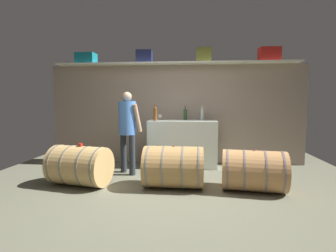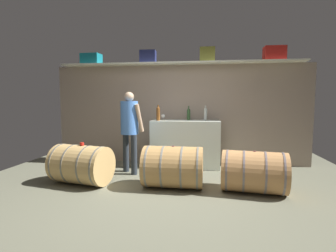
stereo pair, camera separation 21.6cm
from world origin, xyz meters
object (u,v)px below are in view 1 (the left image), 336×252
object	(u,v)px
toolcase_teal	(86,59)
wine_barrel_near	(80,166)
toolcase_navy	(144,57)
wine_barrel_flank	(254,171)
toolcase_red	(269,54)
work_cabinet	(182,143)
wine_glass	(160,116)
wine_barrel_far	(173,167)
winemaker_pouring	(128,124)
wine_bottle_amber	(155,113)
toolcase_olive	(204,55)
wine_bottle_green	(185,114)
tasting_cup	(80,145)
wine_bottle_clear	(202,113)

from	to	relation	value
toolcase_teal	wine_barrel_near	bearing A→B (deg)	-70.56
toolcase_navy	wine_barrel_flank	xyz separation A→B (m)	(1.96, -1.61, -1.97)
toolcase_red	wine_barrel_flank	xyz separation A→B (m)	(-0.60, -1.61, -1.98)
work_cabinet	wine_glass	bearing A→B (deg)	-179.41
work_cabinet	wine_barrel_far	world-z (taller)	work_cabinet
wine_glass	winemaker_pouring	size ratio (longest dim) A/B	0.09
wine_bottle_amber	wine_barrel_flank	distance (m)	2.25
wine_barrel_far	winemaker_pouring	distance (m)	1.31
toolcase_olive	wine_barrel_far	size ratio (longest dim) A/B	0.33
toolcase_navy	wine_bottle_green	world-z (taller)	toolcase_navy
toolcase_olive	wine_barrel_flank	world-z (taller)	toolcase_olive
toolcase_olive	work_cabinet	size ratio (longest dim) A/B	0.22
work_cabinet	wine_barrel_near	world-z (taller)	work_cabinet
toolcase_olive	tasting_cup	xyz separation A→B (m)	(-2.00, -1.59, -1.63)
toolcase_navy	winemaker_pouring	world-z (taller)	toolcase_navy
toolcase_red	wine_barrel_near	xyz separation A→B (m)	(-3.33, -1.59, -1.97)
work_cabinet	wine_barrel_flank	size ratio (longest dim) A/B	1.41
wine_bottle_clear	tasting_cup	xyz separation A→B (m)	(-1.98, -1.46, -0.44)
toolcase_olive	toolcase_navy	bearing A→B (deg)	-179.26
wine_barrel_far	wine_barrel_flank	world-z (taller)	wine_barrel_far
tasting_cup	work_cabinet	bearing A→B (deg)	41.75
toolcase_olive	work_cabinet	bearing A→B (deg)	-155.55
toolcase_red	wine_bottle_green	bearing A→B (deg)	179.92
wine_bottle_green	wine_glass	xyz separation A→B (m)	(-0.52, -0.14, -0.04)
wine_bottle_amber	wine_glass	size ratio (longest dim) A/B	2.46
toolcase_teal	toolcase_navy	xyz separation A→B (m)	(1.27, 0.00, 0.02)
toolcase_olive	wine_bottle_green	size ratio (longest dim) A/B	1.04
wine_barrel_near	wine_barrel_flank	distance (m)	2.73
work_cabinet	wine_bottle_green	size ratio (longest dim) A/B	4.79
toolcase_teal	wine_barrel_far	distance (m)	3.20
wine_barrel_near	wine_bottle_clear	bearing A→B (deg)	47.54
toolcase_teal	tasting_cup	world-z (taller)	toolcase_teal
wine_bottle_clear	wine_barrel_near	xyz separation A→B (m)	(-2.00, -1.46, -0.78)
toolcase_teal	toolcase_navy	world-z (taller)	toolcase_navy
toolcase_navy	wine_barrel_near	bearing A→B (deg)	-119.12
wine_glass	wine_barrel_near	xyz separation A→B (m)	(-1.13, -1.40, -0.72)
wine_glass	tasting_cup	size ratio (longest dim) A/B	1.94
toolcase_olive	wine_barrel_near	bearing A→B (deg)	-141.02
wine_barrel_near	wine_barrel_far	size ratio (longest dim) A/B	1.10
wine_barrel_far	toolcase_olive	bearing A→B (deg)	72.23
winemaker_pouring	toolcase_teal	bearing A→B (deg)	-177.47
toolcase_olive	wine_bottle_amber	size ratio (longest dim) A/B	0.95
toolcase_olive	tasting_cup	size ratio (longest dim) A/B	4.53
toolcase_red	wine_bottle_amber	xyz separation A→B (m)	(-2.28, -0.34, -1.18)
work_cabinet	tasting_cup	distance (m)	2.12
work_cabinet	wine_barrel_far	distance (m)	1.39
work_cabinet	wine_barrel_far	size ratio (longest dim) A/B	1.52
toolcase_navy	wine_barrel_far	distance (m)	2.61
tasting_cup	winemaker_pouring	bearing A→B (deg)	52.00
tasting_cup	wine_bottle_green	bearing A→B (deg)	43.49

